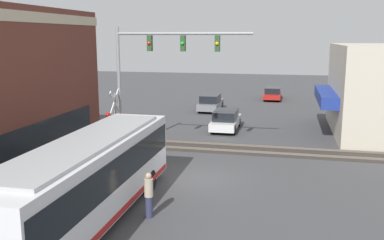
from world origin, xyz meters
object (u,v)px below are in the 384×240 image
city_bus (88,178)px  parked_car_grey (211,103)px  parked_car_white (226,121)px  parked_car_red (273,94)px  pedestrian_near_bus (149,195)px  crossing_signal (115,115)px

city_bus → parked_car_grey: (25.30, -0.00, -1.07)m
parked_car_white → city_bus: bearing=171.5°
parked_car_grey → parked_car_red: size_ratio=0.95×
pedestrian_near_bus → parked_car_white: bearing=-2.1°
parked_car_grey → parked_car_red: parked_car_grey is taller
city_bus → parked_car_white: 17.53m
city_bus → crossing_signal: size_ratio=3.07×
city_bus → crossing_signal: bearing=16.9°
city_bus → parked_car_grey: city_bus is taller
city_bus → pedestrian_near_bus: city_bus is taller
city_bus → parked_car_white: (17.30, -2.60, -1.08)m
city_bus → parked_car_white: bearing=-8.5°
parked_car_white → parked_car_red: parked_car_white is taller
parked_car_white → parked_car_red: (16.59, -2.80, -0.05)m
parked_car_red → pedestrian_near_bus: (-32.91, 3.40, 0.27)m
parked_car_grey → city_bus: bearing=180.0°
city_bus → parked_car_red: city_bus is taller
parked_car_white → pedestrian_near_bus: (-16.32, 0.60, 0.23)m
parked_car_grey → parked_car_red: bearing=-32.1°
crossing_signal → pedestrian_near_bus: bearing=-150.1°
pedestrian_near_bus → crossing_signal: bearing=29.9°
crossing_signal → parked_car_white: bearing=-35.0°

